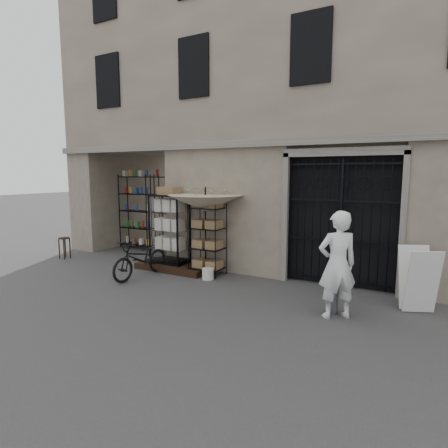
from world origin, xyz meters
The scene contains 15 objects.
ground centered at (0.00, 0.00, 0.00)m, with size 80.00×80.00×0.00m, color black.
main_building centered at (0.00, 4.00, 4.50)m, with size 14.00×4.00×9.00m, color gray.
shop_recess centered at (-4.50, 2.80, 1.50)m, with size 3.00×1.70×3.00m, color black.
shop_shelving centered at (-4.55, 3.30, 1.25)m, with size 2.70×0.50×2.50m, color black.
iron_gate centered at (1.75, 2.28, 1.50)m, with size 2.50×0.21×3.00m.
step_platform centered at (-2.40, 1.55, 0.07)m, with size 2.00×0.90×0.15m, color black.
display_cabinet centered at (-2.59, 1.62, 0.97)m, with size 1.05×0.83×1.99m.
wire_rack centered at (-1.37, 1.57, 0.88)m, with size 0.82×0.60×1.80m.
market_umbrella centered at (-1.46, 1.63, 1.91)m, with size 2.03×2.06×2.66m.
white_bucket centered at (-1.14, 1.20, 0.14)m, with size 0.28×0.28×0.27m, color beige.
bicycle centered at (-2.67, 0.57, 0.00)m, with size 0.62×0.93×1.77m, color black.
wooden_stool centered at (-6.07, 1.01, 0.33)m, with size 0.40×0.40×0.64m.
steel_bollard centered at (2.03, 0.44, 0.45)m, with size 0.17×0.17×0.91m, color slate.
shopkeeper centered at (2.11, 0.27, 0.00)m, with size 0.70×1.91×0.46m, color white.
easel_sign centered at (3.36, 1.28, 0.61)m, with size 0.78×0.82×1.18m.
Camera 1 is at (3.49, -6.27, 2.55)m, focal length 30.00 mm.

